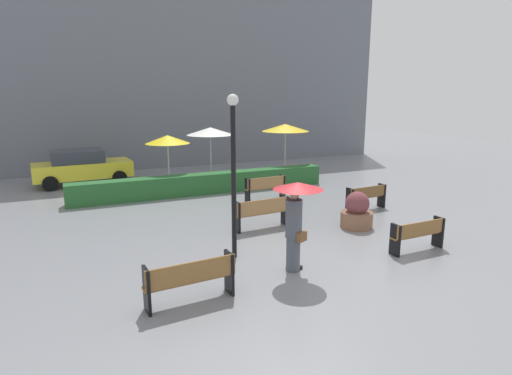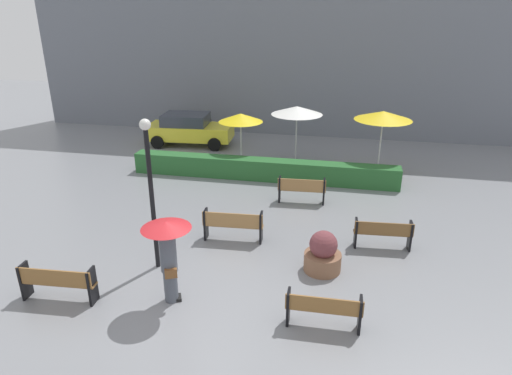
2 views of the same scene
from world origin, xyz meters
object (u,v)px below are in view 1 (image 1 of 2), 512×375
at_px(lamp_post, 233,160).
at_px(bench_back_row, 266,186).
at_px(bench_near_right, 419,233).
at_px(bench_far_right, 367,196).
at_px(parked_car, 82,167).
at_px(planter_pot, 357,212).
at_px(bench_near_left, 191,278).
at_px(patio_umbrella_yellow, 168,139).
at_px(pedestrian_with_umbrella, 296,211).
at_px(bench_mid_center, 262,211).
at_px(patio_umbrella_white, 210,131).
at_px(patio_umbrella_yellow_far, 285,128).

bearing_deg(lamp_post, bench_back_row, 56.46).
distance_m(bench_near_right, bench_far_right, 4.09).
height_order(bench_back_row, parked_car, parked_car).
distance_m(bench_back_row, planter_pot, 4.41).
relative_size(bench_near_left, patio_umbrella_yellow, 0.77).
height_order(bench_near_left, bench_near_right, bench_near_left).
bearing_deg(pedestrian_with_umbrella, patio_umbrella_yellow, 93.67).
bearing_deg(lamp_post, bench_far_right, 20.32).
relative_size(bench_mid_center, patio_umbrella_white, 0.71).
height_order(patio_umbrella_yellow, patio_umbrella_yellow_far, patio_umbrella_yellow_far).
bearing_deg(bench_near_right, bench_back_row, 100.17).
height_order(patio_umbrella_yellow_far, parked_car, patio_umbrella_yellow_far).
bearing_deg(planter_pot, parked_car, 125.04).
bearing_deg(patio_umbrella_yellow, bench_near_left, -100.97).
relative_size(patio_umbrella_yellow, patio_umbrella_white, 0.93).
xyz_separation_m(bench_far_right, patio_umbrella_yellow, (-5.61, 6.16, 1.66)).
distance_m(bench_mid_center, bench_far_right, 4.32).
height_order(bench_far_right, patio_umbrella_white, patio_umbrella_white).
height_order(bench_mid_center, planter_pot, planter_pot).
xyz_separation_m(patio_umbrella_yellow_far, parked_car, (-9.13, 2.59, -1.65)).
bearing_deg(bench_back_row, bench_near_left, -125.85).
bearing_deg(bench_near_right, pedestrian_with_umbrella, 176.15).
height_order(bench_mid_center, lamp_post, lamp_post).
bearing_deg(bench_near_left, bench_far_right, 28.30).
bearing_deg(bench_back_row, lamp_post, -123.54).
xyz_separation_m(lamp_post, patio_umbrella_yellow, (0.32, 8.35, -0.29)).
bearing_deg(patio_umbrella_white, bench_near_right, -80.05).
bearing_deg(patio_umbrella_yellow_far, parked_car, 164.17).
relative_size(bench_near_left, patio_umbrella_white, 0.72).
distance_m(lamp_post, patio_umbrella_white, 9.72).
bearing_deg(bench_mid_center, parked_car, 116.38).
xyz_separation_m(pedestrian_with_umbrella, lamp_post, (-0.94, 1.39, 1.02)).
bearing_deg(bench_back_row, bench_mid_center, -117.70).
relative_size(bench_mid_center, patio_umbrella_yellow_far, 0.68).
xyz_separation_m(bench_near_right, pedestrian_with_umbrella, (-3.55, 0.24, 0.95)).
bearing_deg(pedestrian_with_umbrella, lamp_post, 124.15).
bearing_deg(bench_back_row, bench_near_right, -79.83).
height_order(bench_near_right, patio_umbrella_white, patio_umbrella_white).
relative_size(bench_near_right, patio_umbrella_white, 0.65).
height_order(bench_mid_center, patio_umbrella_white, patio_umbrella_white).
bearing_deg(pedestrian_with_umbrella, planter_pot, 31.63).
bearing_deg(parked_car, lamp_post, -74.82).
distance_m(bench_far_right, patio_umbrella_white, 8.14).
bearing_deg(patio_umbrella_yellow, patio_umbrella_white, 24.47).
bearing_deg(patio_umbrella_white, bench_far_right, -64.86).
distance_m(patio_umbrella_yellow, patio_umbrella_white, 2.47).
bearing_deg(lamp_post, bench_near_right, -19.94).
bearing_deg(pedestrian_with_umbrella, bench_far_right, 35.73).
relative_size(bench_near_left, bench_far_right, 1.10).
relative_size(bench_mid_center, parked_car, 0.42).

